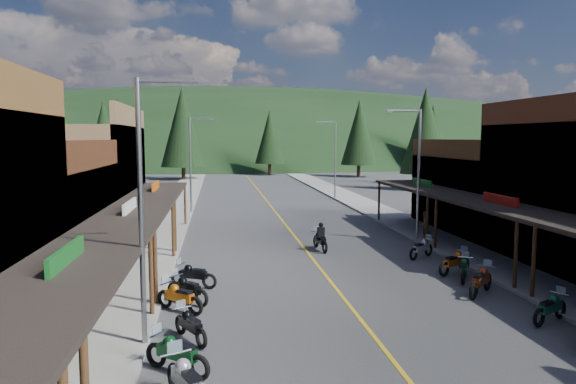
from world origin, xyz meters
name	(u,v)px	position (x,y,z in m)	size (l,w,h in m)	color
ground	(332,283)	(0.00, 0.00, 0.00)	(220.00, 220.00, 0.00)	#38383A
centerline	(278,215)	(0.00, 20.00, 0.01)	(0.15, 90.00, 0.01)	gold
sidewalk_west	(170,216)	(-8.70, 20.00, 0.07)	(3.40, 94.00, 0.15)	gray
sidewalk_east	(380,212)	(8.70, 20.00, 0.07)	(3.40, 94.00, 0.15)	gray
shop_west_2	(8,226)	(-13.75, 1.70, 2.53)	(10.90, 9.00, 6.20)	#3F2111
shop_west_3	(70,184)	(-13.78, 11.30, 3.52)	(10.90, 10.20, 8.20)	brown
shop_east_3	(492,193)	(13.75, 11.30, 2.53)	(10.90, 10.20, 6.20)	#4C2D16
streetlight_0	(146,201)	(-6.95, -6.00, 4.46)	(2.16, 0.18, 8.00)	gray
streetlight_1	(192,160)	(-6.95, 22.00, 4.46)	(2.16, 0.18, 8.00)	gray
streetlight_2	(416,169)	(6.95, 8.00, 4.46)	(2.16, 0.18, 8.00)	gray
streetlight_3	(334,156)	(6.95, 30.00, 4.46)	(2.16, 0.18, 8.00)	gray
ridge_hill	(234,159)	(0.00, 135.00, 0.00)	(310.00, 140.00, 60.00)	black
pine_1	(104,133)	(-24.00, 70.00, 7.24)	(5.88, 5.88, 12.50)	black
pine_2	(183,127)	(-10.00, 58.00, 7.99)	(6.72, 6.72, 14.00)	black
pine_3	(270,137)	(4.00, 66.00, 6.48)	(5.04, 5.04, 11.00)	black
pine_4	(359,132)	(18.00, 60.00, 7.24)	(5.88, 5.88, 12.50)	black
pine_5	(424,129)	(34.00, 72.00, 7.99)	(6.72, 6.72, 14.00)	black
pine_6	(506,137)	(46.00, 64.00, 6.48)	(5.04, 5.04, 11.00)	black
pine_7	(65,133)	(-32.00, 76.00, 7.24)	(5.88, 5.88, 12.50)	black
pine_8	(65,141)	(-22.00, 40.00, 5.98)	(4.48, 4.48, 10.00)	black
pine_9	(433,137)	(24.00, 45.00, 6.38)	(4.93, 4.93, 10.80)	black
pine_10	(118,134)	(-18.00, 50.00, 6.78)	(5.38, 5.38, 11.60)	black
pine_11	(425,131)	(20.00, 38.00, 7.19)	(5.82, 5.82, 12.40)	black
bike_west_3	(188,381)	(-5.62, -9.74, 0.67)	(0.78, 2.33, 1.33)	#ACACB2
bike_west_4	(177,352)	(-6.00, -7.91, 0.61)	(0.71, 2.14, 1.22)	#0B3B18
bike_west_5	(190,324)	(-5.76, -5.72, 0.56)	(0.65, 1.96, 1.12)	black
bike_west_6	(180,296)	(-6.29, -2.90, 0.60)	(0.71, 2.12, 1.21)	#B45A0C
bike_west_7	(187,288)	(-6.07, -1.97, 0.61)	(0.71, 2.12, 1.21)	black
bike_west_8	(193,274)	(-5.92, 0.11, 0.59)	(0.69, 2.06, 1.18)	black
bike_east_5	(550,307)	(6.32, -5.75, 0.56)	(0.66, 1.97, 1.13)	#0D452D
bike_east_6	(481,279)	(5.58, -2.46, 0.64)	(0.74, 2.23, 1.27)	maroon
bike_east_7	(464,268)	(5.87, -0.47, 0.57)	(0.67, 2.01, 1.15)	#0C3F20
bike_east_8	(455,261)	(5.96, 0.66, 0.61)	(0.71, 2.12, 1.21)	#B04E0C
bike_east_9	(421,247)	(5.68, 3.90, 0.58)	(0.67, 2.02, 1.15)	#9D9DA2
rider_on_bike	(320,239)	(0.80, 6.47, 0.66)	(0.99, 2.22, 1.64)	black
pedestrian_east_b	(425,224)	(7.75, 8.44, 0.99)	(0.81, 0.47, 1.68)	brown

